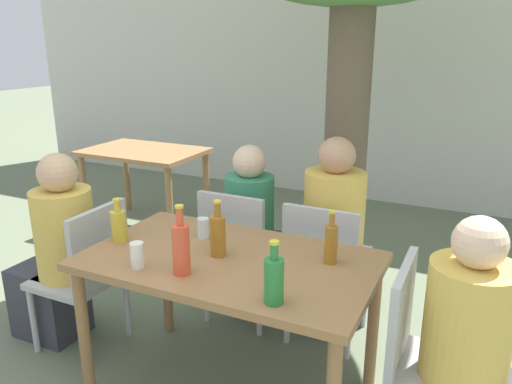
{
  "coord_description": "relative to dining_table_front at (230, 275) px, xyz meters",
  "views": [
    {
      "loc": [
        1.08,
        -1.95,
        1.79
      ],
      "look_at": [
        0.0,
        0.3,
        1.02
      ],
      "focal_mm": 35.0,
      "sensor_mm": 36.0,
      "label": 1
    }
  ],
  "objects": [
    {
      "name": "person_seated_2",
      "position": [
        -0.28,
        0.88,
        -0.17
      ],
      "size": [
        0.32,
        0.56,
        1.15
      ],
      "rotation": [
        0.0,
        0.0,
        3.14
      ],
      "color": "#383842",
      "rests_on": "ground_plane"
    },
    {
      "name": "dining_table_front",
      "position": [
        0.0,
        0.0,
        0.0
      ],
      "size": [
        1.41,
        0.82,
        0.77
      ],
      "color": "#996B42",
      "rests_on": "ground_plane"
    },
    {
      "name": "patio_chair_3",
      "position": [
        0.28,
        0.64,
        -0.17
      ],
      "size": [
        0.44,
        0.44,
        0.9
      ],
      "rotation": [
        0.0,
        0.0,
        3.14
      ],
      "color": "#B2B2B7",
      "rests_on": "ground_plane"
    },
    {
      "name": "dining_table_back",
      "position": [
        -1.92,
        1.81,
        -0.02
      ],
      "size": [
        1.12,
        0.75,
        0.77
      ],
      "color": "#996B42",
      "rests_on": "ground_plane"
    },
    {
      "name": "oil_cruet_4",
      "position": [
        -0.62,
        -0.06,
        0.18
      ],
      "size": [
        0.08,
        0.08,
        0.23
      ],
      "color": "gold",
      "rests_on": "dining_table_front"
    },
    {
      "name": "patio_chair_0",
      "position": [
        -0.94,
        0.0,
        -0.17
      ],
      "size": [
        0.44,
        0.44,
        0.9
      ],
      "rotation": [
        0.0,
        0.0,
        -1.57
      ],
      "color": "#B2B2B7",
      "rests_on": "ground_plane"
    },
    {
      "name": "soda_bottle_3",
      "position": [
        -0.11,
        -0.24,
        0.22
      ],
      "size": [
        0.08,
        0.08,
        0.33
      ],
      "color": "#DB4C2D",
      "rests_on": "dining_table_front"
    },
    {
      "name": "green_bottle_1",
      "position": [
        0.37,
        -0.3,
        0.19
      ],
      "size": [
        0.08,
        0.08,
        0.27
      ],
      "color": "#287A38",
      "rests_on": "dining_table_front"
    },
    {
      "name": "person_seated_3",
      "position": [
        0.28,
        0.87,
        -0.11
      ],
      "size": [
        0.37,
        0.58,
        1.25
      ],
      "rotation": [
        0.0,
        0.0,
        3.14
      ],
      "color": "#383842",
      "rests_on": "ground_plane"
    },
    {
      "name": "person_seated_1",
      "position": [
        1.18,
        -0.0,
        -0.17
      ],
      "size": [
        0.57,
        0.35,
        1.15
      ],
      "rotation": [
        0.0,
        0.0,
        1.57
      ],
      "color": "#383842",
      "rests_on": "ground_plane"
    },
    {
      "name": "patio_chair_2",
      "position": [
        -0.28,
        0.64,
        -0.17
      ],
      "size": [
        0.44,
        0.44,
        0.9
      ],
      "rotation": [
        0.0,
        0.0,
        3.14
      ],
      "color": "#B2B2B7",
      "rests_on": "ground_plane"
    },
    {
      "name": "amber_bottle_2",
      "position": [
        0.46,
        0.16,
        0.19
      ],
      "size": [
        0.06,
        0.06,
        0.26
      ],
      "color": "#9E661E",
      "rests_on": "dining_table_front"
    },
    {
      "name": "patio_chair_1",
      "position": [
        0.94,
        0.0,
        -0.17
      ],
      "size": [
        0.44,
        0.44,
        0.9
      ],
      "rotation": [
        0.0,
        0.0,
        1.57
      ],
      "color": "#B2B2B7",
      "rests_on": "ground_plane"
    },
    {
      "name": "amber_bottle_0",
      "position": [
        -0.06,
        -0.0,
        0.2
      ],
      "size": [
        0.08,
        0.08,
        0.28
      ],
      "color": "#9E661E",
      "rests_on": "dining_table_front"
    },
    {
      "name": "cafe_building_wall",
      "position": [
        0.0,
        3.63,
        0.72
      ],
      "size": [
        10.0,
        0.08,
        2.8
      ],
      "color": "beige",
      "rests_on": "ground_plane"
    },
    {
      "name": "drinking_glass_0",
      "position": [
        -0.25,
        0.16,
        0.15
      ],
      "size": [
        0.06,
        0.06,
        0.11
      ],
      "color": "silver",
      "rests_on": "dining_table_front"
    },
    {
      "name": "drinking_glass_1",
      "position": [
        -0.33,
        -0.28,
        0.15
      ],
      "size": [
        0.06,
        0.06,
        0.12
      ],
      "color": "silver",
      "rests_on": "dining_table_front"
    },
    {
      "name": "person_seated_0",
      "position": [
        -1.17,
        -0.0,
        -0.15
      ],
      "size": [
        0.57,
        0.34,
        1.19
      ],
      "rotation": [
        0.0,
        0.0,
        -1.57
      ],
      "color": "#383842",
      "rests_on": "ground_plane"
    }
  ]
}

